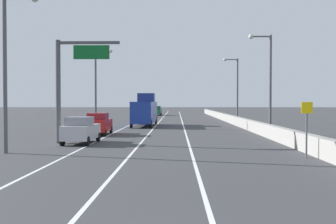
{
  "coord_description": "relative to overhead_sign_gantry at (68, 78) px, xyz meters",
  "views": [
    {
      "loc": [
        0.6,
        -5.71,
        3.0
      ],
      "look_at": [
        -0.37,
        40.18,
        1.84
      ],
      "focal_mm": 42.14,
      "sensor_mm": 36.0,
      "label": 1
    }
  ],
  "objects": [
    {
      "name": "lamp_post_right_second",
      "position": [
        16.22,
        7.93,
        0.62
      ],
      "size": [
        2.14,
        0.44,
        9.23
      ],
      "color": "#4C4C51",
      "rests_on": "ground_plane"
    },
    {
      "name": "lamp_post_left_near",
      "position": [
        -1.86,
        -5.7,
        0.62
      ],
      "size": [
        2.14,
        0.44,
        9.23
      ],
      "color": "#4C4C51",
      "rests_on": "ground_plane"
    },
    {
      "name": "car_black_2",
      "position": [
        0.96,
        63.91,
        -3.76
      ],
      "size": [
        1.87,
        4.48,
        1.94
      ],
      "color": "black",
      "rests_on": "ground_plane"
    },
    {
      "name": "lamp_post_left_mid",
      "position": [
        -1.4,
        17.85,
        0.62
      ],
      "size": [
        2.14,
        0.44,
        9.23
      ],
      "color": "#4C4C51",
      "rests_on": "ground_plane"
    },
    {
      "name": "car_blue_3",
      "position": [
        0.5,
        51.36,
        -3.79
      ],
      "size": [
        2.06,
        4.18,
        1.89
      ],
      "color": "#1E389E",
      "rests_on": "ground_plane"
    },
    {
      "name": "box_truck",
      "position": [
        3.93,
        20.45,
        -2.84
      ],
      "size": [
        2.7,
        9.28,
        4.13
      ],
      "color": "navy",
      "rests_on": "ground_plane"
    },
    {
      "name": "ground_plane",
      "position": [
        7.26,
        41.24,
        -4.73
      ],
      "size": [
        320.0,
        320.0,
        0.0
      ],
      "primitive_type": "plane",
      "color": "#38383A"
    },
    {
      "name": "lamp_post_right_third",
      "position": [
        16.24,
        27.55,
        0.62
      ],
      "size": [
        2.14,
        0.44,
        9.23
      ],
      "color": "#4C4C51",
      "rests_on": "ground_plane"
    },
    {
      "name": "car_green_0",
      "position": [
        3.55,
        59.43,
        -3.67
      ],
      "size": [
        2.05,
        4.61,
        2.12
      ],
      "color": "#196033",
      "rests_on": "ground_plane"
    },
    {
      "name": "car_red_1",
      "position": [
        0.74,
        7.43,
        -3.73
      ],
      "size": [
        1.99,
        4.52,
        2.0
      ],
      "color": "red",
      "rests_on": "ground_plane"
    },
    {
      "name": "lane_stripe_center",
      "position": [
        5.26,
        32.24,
        -4.73
      ],
      "size": [
        0.16,
        130.0,
        0.0
      ],
      "primitive_type": "cube",
      "color": "silver",
      "rests_on": "ground_plane"
    },
    {
      "name": "car_silver_4",
      "position": [
        0.98,
        -0.25,
        -3.76
      ],
      "size": [
        2.07,
        4.21,
        1.94
      ],
      "color": "#B7B7BC",
      "rests_on": "ground_plane"
    },
    {
      "name": "lane_stripe_left",
      "position": [
        1.76,
        32.24,
        -4.73
      ],
      "size": [
        0.16,
        130.0,
        0.0
      ],
      "primitive_type": "cube",
      "color": "silver",
      "rests_on": "ground_plane"
    },
    {
      "name": "lane_stripe_right",
      "position": [
        8.76,
        32.24,
        -4.73
      ],
      "size": [
        0.16,
        130.0,
        0.0
      ],
      "primitive_type": "cube",
      "color": "silver",
      "rests_on": "ground_plane"
    },
    {
      "name": "jersey_barrier_right",
      "position": [
        15.7,
        17.24,
        -4.18
      ],
      "size": [
        0.6,
        120.0,
        1.1
      ],
      "primitive_type": "cube",
      "color": "gray",
      "rests_on": "ground_plane"
    },
    {
      "name": "overhead_sign_gantry",
      "position": [
        0.0,
        0.0,
        0.0
      ],
      "size": [
        4.68,
        0.36,
        7.5
      ],
      "color": "#47474C",
      "rests_on": "ground_plane"
    },
    {
      "name": "speed_advisory_sign",
      "position": [
        14.8,
        -7.39,
        -2.96
      ],
      "size": [
        0.6,
        0.11,
        3.0
      ],
      "color": "#4C4C51",
      "rests_on": "ground_plane"
    }
  ]
}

